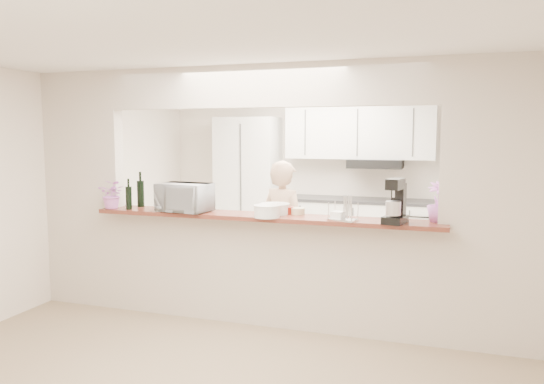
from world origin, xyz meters
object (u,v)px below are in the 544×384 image
at_px(person, 283,231).
at_px(stand_mixer, 396,203).
at_px(refrigerator, 477,211).
at_px(toaster_oven, 184,197).

bearing_deg(person, stand_mixer, 164.01).
relative_size(refrigerator, stand_mixer, 4.40).
bearing_deg(refrigerator, toaster_oven, -135.97).
xyz_separation_m(stand_mixer, person, (-1.30, 0.94, -0.49)).
bearing_deg(refrigerator, person, -138.63).
bearing_deg(toaster_oven, person, 56.04).
distance_m(refrigerator, person, 2.80).
relative_size(refrigerator, person, 1.09).
height_order(toaster_oven, person, person).
xyz_separation_m(refrigerator, stand_mixer, (-0.80, -2.79, 0.41)).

